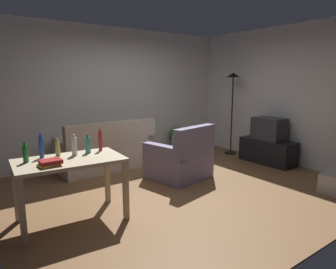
{
  "coord_description": "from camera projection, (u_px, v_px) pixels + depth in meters",
  "views": [
    {
      "loc": [
        -2.82,
        -3.5,
        1.67
      ],
      "look_at": [
        0.1,
        0.5,
        0.75
      ],
      "focal_mm": 31.9,
      "sensor_mm": 36.0,
      "label": 1
    }
  ],
  "objects": [
    {
      "name": "tv_stand",
      "position": [
        268.0,
        151.0,
        6.01
      ],
      "size": [
        0.44,
        1.1,
        0.48
      ],
      "rotation": [
        0.0,
        0.0,
        1.57
      ],
      "color": "black",
      "rests_on": "ground_plane"
    },
    {
      "name": "bottle_green",
      "position": [
        25.0,
        154.0,
        3.29
      ],
      "size": [
        0.06,
        0.06,
        0.23
      ],
      "color": "#1E722D",
      "rests_on": "desk"
    },
    {
      "name": "tv",
      "position": [
        269.0,
        129.0,
        5.92
      ],
      "size": [
        0.41,
        0.6,
        0.44
      ],
      "rotation": [
        0.0,
        0.0,
        1.57
      ],
      "color": "#2D2D33",
      "rests_on": "tv_stand"
    },
    {
      "name": "torchiere_lamp",
      "position": [
        233.0,
        91.0,
        6.57
      ],
      "size": [
        0.32,
        0.32,
        1.81
      ],
      "color": "black",
      "rests_on": "ground_plane"
    },
    {
      "name": "ground_plane",
      "position": [
        182.0,
        187.0,
        4.72
      ],
      "size": [
        5.2,
        4.4,
        0.02
      ],
      "primitive_type": "cube",
      "color": "brown"
    },
    {
      "name": "book_stack",
      "position": [
        50.0,
        163.0,
        3.17
      ],
      "size": [
        0.24,
        0.19,
        0.07
      ],
      "color": "#B7932D",
      "rests_on": "desk"
    },
    {
      "name": "bottle_clear",
      "position": [
        74.0,
        146.0,
        3.59
      ],
      "size": [
        0.07,
        0.07,
        0.26
      ],
      "color": "silver",
      "rests_on": "desk"
    },
    {
      "name": "potted_plant",
      "position": [
        176.0,
        138.0,
        6.95
      ],
      "size": [
        0.36,
        0.36,
        0.57
      ],
      "color": "brown",
      "rests_on": "ground_plane"
    },
    {
      "name": "bottle_tall",
      "position": [
        88.0,
        145.0,
        3.72
      ],
      "size": [
        0.06,
        0.06,
        0.24
      ],
      "color": "teal",
      "rests_on": "desk"
    },
    {
      "name": "storage_box",
      "position": [
        336.0,
        183.0,
        4.43
      ],
      "size": [
        0.5,
        0.37,
        0.3
      ],
      "primitive_type": "cube",
      "rotation": [
        0.0,
        0.0,
        0.07
      ],
      "color": "#A8A399",
      "rests_on": "ground_plane"
    },
    {
      "name": "wall_rear",
      "position": [
        116.0,
        95.0,
        6.22
      ],
      "size": [
        5.2,
        0.1,
        2.7
      ],
      "primitive_type": "cube",
      "color": "silver",
      "rests_on": "ground_plane"
    },
    {
      "name": "couch",
      "position": [
        107.0,
        153.0,
        5.61
      ],
      "size": [
        1.72,
        0.84,
        0.92
      ],
      "rotation": [
        0.0,
        0.0,
        3.14
      ],
      "color": "beige",
      "rests_on": "ground_plane"
    },
    {
      "name": "bottle_squat",
      "position": [
        58.0,
        148.0,
        3.57
      ],
      "size": [
        0.05,
        0.05,
        0.22
      ],
      "color": "#BCB24C",
      "rests_on": "desk"
    },
    {
      "name": "bottle_red",
      "position": [
        100.0,
        141.0,
        3.83
      ],
      "size": [
        0.05,
        0.05,
        0.28
      ],
      "color": "#AD2323",
      "rests_on": "desk"
    },
    {
      "name": "desk",
      "position": [
        70.0,
        168.0,
        3.47
      ],
      "size": [
        1.25,
        0.79,
        0.76
      ],
      "rotation": [
        0.0,
        0.0,
        -0.07
      ],
      "color": "#C6B28E",
      "rests_on": "ground_plane"
    },
    {
      "name": "wall_right",
      "position": [
        283.0,
        95.0,
        5.97
      ],
      "size": [
        0.1,
        4.4,
        2.7
      ],
      "primitive_type": "cube",
      "color": "silver",
      "rests_on": "ground_plane"
    },
    {
      "name": "bottle_blue",
      "position": [
        41.0,
        147.0,
        3.48
      ],
      "size": [
        0.05,
        0.05,
        0.29
      ],
      "color": "#2347A3",
      "rests_on": "desk"
    },
    {
      "name": "armchair",
      "position": [
        181.0,
        160.0,
        5.07
      ],
      "size": [
        1.05,
        1.0,
        0.92
      ],
      "rotation": [
        0.0,
        0.0,
        3.34
      ],
      "color": "gray",
      "rests_on": "ground_plane"
    }
  ]
}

